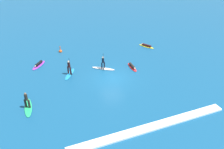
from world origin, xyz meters
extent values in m
plane|color=navy|center=(0.00, 0.00, 0.00)|extent=(120.00, 120.00, 0.00)
ellipsoid|color=red|center=(3.41, 1.48, 0.04)|extent=(0.74, 2.52, 0.08)
cylinder|color=black|center=(3.41, 1.53, 0.24)|extent=(0.40, 1.39, 0.32)
sphere|color=tan|center=(3.36, 0.73, 0.26)|extent=(0.26, 0.26, 0.24)
ellipsoid|color=white|center=(-0.18, 2.56, 0.05)|extent=(2.71, 2.23, 0.11)
cylinder|color=black|center=(-0.38, 2.48, 0.52)|extent=(0.23, 0.23, 0.82)
cylinder|color=black|center=(0.02, 2.64, 0.52)|extent=(0.23, 0.23, 0.82)
cylinder|color=black|center=(-0.18, 2.56, 1.21)|extent=(0.40, 0.40, 0.56)
sphere|color=beige|center=(-0.18, 2.56, 1.61)|extent=(0.34, 0.34, 0.24)
cylinder|color=black|center=(-0.21, 2.28, 1.22)|extent=(0.23, 0.28, 2.22)
cube|color=black|center=(-0.21, 2.28, 0.17)|extent=(0.17, 0.20, 0.32)
ellipsoid|color=purple|center=(-7.69, 6.57, 0.05)|extent=(2.30, 2.60, 0.10)
cylinder|color=black|center=(-7.66, 6.61, 0.28)|extent=(1.13, 1.29, 0.35)
sphere|color=beige|center=(-8.16, 5.98, 0.30)|extent=(0.29, 0.29, 0.20)
ellipsoid|color=yellow|center=(8.39, 6.69, 0.04)|extent=(1.80, 2.52, 0.08)
cylinder|color=#381414|center=(8.42, 6.65, 0.24)|extent=(1.00, 1.42, 0.32)
sphere|color=beige|center=(8.00, 7.38, 0.26)|extent=(0.29, 0.29, 0.21)
ellipsoid|color=#1E8CD1|center=(-4.48, 2.77, 0.05)|extent=(2.06, 2.77, 0.10)
cylinder|color=#381414|center=(-4.58, 2.97, 0.56)|extent=(0.25, 0.25, 0.92)
cylinder|color=#381414|center=(-4.38, 2.57, 0.56)|extent=(0.25, 0.25, 0.92)
cylinder|color=#381414|center=(-4.48, 2.77, 1.31)|extent=(0.42, 0.42, 0.59)
sphere|color=beige|center=(-4.48, 2.77, 1.73)|extent=(0.36, 0.36, 0.26)
cylinder|color=black|center=(-4.35, 2.51, 1.19)|extent=(0.24, 0.17, 2.18)
cube|color=black|center=(-4.35, 2.51, 0.16)|extent=(0.20, 0.16, 0.32)
ellipsoid|color=#23B266|center=(-9.82, -2.20, 0.05)|extent=(0.96, 3.15, 0.10)
cylinder|color=black|center=(-9.67, -2.31, 0.54)|extent=(0.23, 0.23, 0.87)
cylinder|color=black|center=(-9.98, -2.09, 0.54)|extent=(0.23, 0.23, 0.87)
cylinder|color=black|center=(-9.82, -2.20, 1.29)|extent=(0.33, 0.33, 0.63)
sphere|color=brown|center=(-9.82, -2.20, 1.71)|extent=(0.22, 0.22, 0.20)
sphere|color=#E55119|center=(-4.19, 9.69, 0.12)|extent=(0.49, 0.49, 0.49)
cylinder|color=#E55119|center=(-4.19, 9.69, 0.45)|extent=(0.12, 0.12, 0.90)
cube|color=white|center=(0.00, -9.24, 0.09)|extent=(15.24, 0.90, 0.18)
camera|label=1|loc=(-9.22, -22.78, 14.78)|focal=38.54mm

